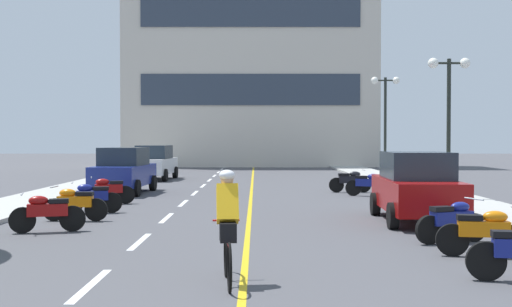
% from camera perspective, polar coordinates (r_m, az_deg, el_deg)
% --- Properties ---
extents(ground_plane, '(140.00, 140.00, 0.00)m').
position_cam_1_polar(ground_plane, '(24.44, -0.88, -3.76)').
color(ground_plane, '#47474C').
extents(curb_left, '(2.40, 72.00, 0.12)m').
position_cam_1_polar(curb_left, '(28.46, -15.44, -2.97)').
color(curb_left, '#A8A8A3').
rests_on(curb_left, ground).
extents(curb_right, '(2.40, 72.00, 0.12)m').
position_cam_1_polar(curb_right, '(28.24, 14.03, -2.99)').
color(curb_right, '#A8A8A3').
rests_on(curb_right, ground).
extents(lane_dash_1, '(0.14, 2.20, 0.01)m').
position_cam_1_polar(lane_dash_1, '(9.89, -14.41, -11.30)').
color(lane_dash_1, silver).
rests_on(lane_dash_1, ground).
extents(lane_dash_2, '(0.14, 2.20, 0.01)m').
position_cam_1_polar(lane_dash_2, '(13.73, -10.17, -7.73)').
color(lane_dash_2, silver).
rests_on(lane_dash_2, ground).
extents(lane_dash_3, '(0.14, 2.20, 0.01)m').
position_cam_1_polar(lane_dash_3, '(17.64, -7.83, -5.71)').
color(lane_dash_3, silver).
rests_on(lane_dash_3, ground).
extents(lane_dash_4, '(0.14, 2.20, 0.01)m').
position_cam_1_polar(lane_dash_4, '(21.58, -6.35, -4.43)').
color(lane_dash_4, silver).
rests_on(lane_dash_4, ground).
extents(lane_dash_5, '(0.14, 2.20, 0.01)m').
position_cam_1_polar(lane_dash_5, '(25.55, -5.34, -3.53)').
color(lane_dash_5, silver).
rests_on(lane_dash_5, ground).
extents(lane_dash_6, '(0.14, 2.20, 0.01)m').
position_cam_1_polar(lane_dash_6, '(29.52, -4.59, -2.88)').
color(lane_dash_6, silver).
rests_on(lane_dash_6, ground).
extents(lane_dash_7, '(0.14, 2.20, 0.01)m').
position_cam_1_polar(lane_dash_7, '(33.50, -4.03, -2.38)').
color(lane_dash_7, silver).
rests_on(lane_dash_7, ground).
extents(lane_dash_8, '(0.14, 2.20, 0.01)m').
position_cam_1_polar(lane_dash_8, '(37.48, -3.58, -1.99)').
color(lane_dash_8, silver).
rests_on(lane_dash_8, ground).
extents(lane_dash_9, '(0.14, 2.20, 0.01)m').
position_cam_1_polar(lane_dash_9, '(41.47, -3.22, -1.68)').
color(lane_dash_9, silver).
rests_on(lane_dash_9, ground).
extents(lane_dash_10, '(0.14, 2.20, 0.01)m').
position_cam_1_polar(lane_dash_10, '(45.45, -2.92, -1.41)').
color(lane_dash_10, silver).
rests_on(lane_dash_10, ground).
extents(lane_dash_11, '(0.14, 2.20, 0.01)m').
position_cam_1_polar(lane_dash_11, '(49.45, -2.68, -1.20)').
color(lane_dash_11, silver).
rests_on(lane_dash_11, ground).
extents(centre_line_yellow, '(0.12, 66.00, 0.01)m').
position_cam_1_polar(centre_line_yellow, '(27.42, -0.24, -3.20)').
color(centre_line_yellow, gold).
rests_on(centre_line_yellow, ground).
extents(office_building, '(19.73, 6.42, 19.66)m').
position_cam_1_polar(office_building, '(52.06, -0.32, 9.78)').
color(office_building, beige).
rests_on(office_building, ground).
extents(street_lamp_mid, '(1.46, 0.36, 4.83)m').
position_cam_1_polar(street_lamp_mid, '(23.09, 16.99, 5.04)').
color(street_lamp_mid, black).
rests_on(street_lamp_mid, curb_right).
extents(street_lamp_far, '(1.46, 0.36, 5.20)m').
position_cam_1_polar(street_lamp_far, '(33.24, 11.62, 4.31)').
color(street_lamp_far, black).
rests_on(street_lamp_far, curb_right).
extents(parked_car_near, '(2.04, 4.26, 1.82)m').
position_cam_1_polar(parked_car_near, '(17.11, 14.27, -2.89)').
color(parked_car_near, black).
rests_on(parked_car_near, ground).
extents(parked_car_mid, '(2.12, 4.29, 1.82)m').
position_cam_1_polar(parked_car_mid, '(25.78, -11.56, -1.48)').
color(parked_car_mid, black).
rests_on(parked_car_mid, ground).
extents(parked_car_far, '(2.13, 4.30, 1.82)m').
position_cam_1_polar(parked_car_far, '(34.17, -8.91, -0.79)').
color(parked_car_far, black).
rests_on(parked_car_far, ground).
extents(motorcycle_2, '(1.70, 0.60, 0.92)m').
position_cam_1_polar(motorcycle_2, '(12.42, 19.86, -6.55)').
color(motorcycle_2, black).
rests_on(motorcycle_2, ground).
extents(motorcycle_3, '(1.64, 0.80, 0.92)m').
position_cam_1_polar(motorcycle_3, '(13.86, 17.27, -5.72)').
color(motorcycle_3, black).
rests_on(motorcycle_3, ground).
extents(motorcycle_4, '(1.66, 0.73, 0.92)m').
position_cam_1_polar(motorcycle_4, '(15.52, -18.00, -4.98)').
color(motorcycle_4, black).
rests_on(motorcycle_4, ground).
extents(motorcycle_5, '(1.70, 0.60, 0.92)m').
position_cam_1_polar(motorcycle_5, '(17.41, -15.72, -4.29)').
color(motorcycle_5, black).
rests_on(motorcycle_5, ground).
extents(motorcycle_6, '(1.67, 0.68, 0.92)m').
position_cam_1_polar(motorcycle_6, '(19.09, -14.30, -3.79)').
color(motorcycle_6, black).
rests_on(motorcycle_6, ground).
extents(motorcycle_7, '(1.67, 0.69, 0.92)m').
position_cam_1_polar(motorcycle_7, '(21.63, -12.90, -3.19)').
color(motorcycle_7, black).
rests_on(motorcycle_7, ground).
extents(motorcycle_8, '(1.64, 0.79, 0.92)m').
position_cam_1_polar(motorcycle_8, '(24.36, 10.15, -2.68)').
color(motorcycle_8, black).
rests_on(motorcycle_8, ground).
extents(motorcycle_9, '(1.70, 0.60, 0.92)m').
position_cam_1_polar(motorcycle_9, '(26.01, 8.57, -2.42)').
color(motorcycle_9, black).
rests_on(motorcycle_9, ground).
extents(cyclist_rider, '(0.43, 1.77, 1.71)m').
position_cam_1_polar(cyclist_rider, '(9.55, -2.41, -6.31)').
color(cyclist_rider, black).
rests_on(cyclist_rider, ground).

